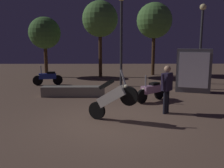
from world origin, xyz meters
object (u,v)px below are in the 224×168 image
at_px(motorcycle_white_foreground, 112,98).
at_px(person_rider_beside, 167,85).
at_px(streetlamp_near, 201,33).
at_px(motorcycle_blue_parked_left, 48,77).
at_px(motorcycle_pink_parked_right, 151,91).
at_px(kiosk_billboard, 193,71).
at_px(streetlamp_far, 121,29).

distance_m(motorcycle_white_foreground, person_rider_beside, 2.05).
bearing_deg(streetlamp_near, motorcycle_blue_parked_left, -176.99).
bearing_deg(streetlamp_near, motorcycle_pink_parked_right, -129.67).
bearing_deg(streetlamp_near, person_rider_beside, -119.05).
distance_m(motorcycle_blue_parked_left, person_rider_beside, 7.78).
height_order(motorcycle_pink_parked_right, kiosk_billboard, kiosk_billboard).
xyz_separation_m(motorcycle_pink_parked_right, streetlamp_near, (3.55, 4.28, 2.48)).
bearing_deg(kiosk_billboard, motorcycle_blue_parked_left, 3.23).
relative_size(motorcycle_white_foreground, streetlamp_near, 0.36).
distance_m(person_rider_beside, kiosk_billboard, 4.13).
relative_size(motorcycle_white_foreground, motorcycle_blue_parked_left, 0.99).
height_order(motorcycle_pink_parked_right, streetlamp_far, streetlamp_far).
height_order(motorcycle_white_foreground, motorcycle_blue_parked_left, motorcycle_white_foreground).
relative_size(streetlamp_far, kiosk_billboard, 2.32).
xyz_separation_m(person_rider_beside, streetlamp_far, (-1.29, 5.18, 2.13)).
height_order(motorcycle_white_foreground, streetlamp_near, streetlamp_near).
relative_size(motorcycle_white_foreground, motorcycle_pink_parked_right, 1.23).
bearing_deg(streetlamp_far, motorcycle_blue_parked_left, 175.01).
relative_size(person_rider_beside, streetlamp_far, 0.34).
xyz_separation_m(person_rider_beside, kiosk_billboard, (2.13, 3.54, 0.08)).
xyz_separation_m(person_rider_beside, streetlamp_near, (3.33, 6.00, 1.94)).
bearing_deg(person_rider_beside, motorcycle_pink_parked_right, -39.20).
distance_m(streetlamp_near, kiosk_billboard, 3.32).
relative_size(motorcycle_pink_parked_right, kiosk_billboard, 0.63).
xyz_separation_m(motorcycle_pink_parked_right, person_rider_beside, (0.21, -1.72, 0.54)).
xyz_separation_m(motorcycle_blue_parked_left, kiosk_billboard, (7.56, -2.00, 0.61)).
height_order(motorcycle_blue_parked_left, person_rider_beside, person_rider_beside).
bearing_deg(person_rider_beside, motorcycle_blue_parked_left, -1.82).
xyz_separation_m(motorcycle_pink_parked_right, streetlamp_far, (-1.08, 3.45, 2.67)).
bearing_deg(streetlamp_near, motorcycle_white_foreground, -127.06).
bearing_deg(motorcycle_white_foreground, streetlamp_far, 113.30).
xyz_separation_m(motorcycle_white_foreground, person_rider_beside, (1.85, 0.86, 0.23)).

